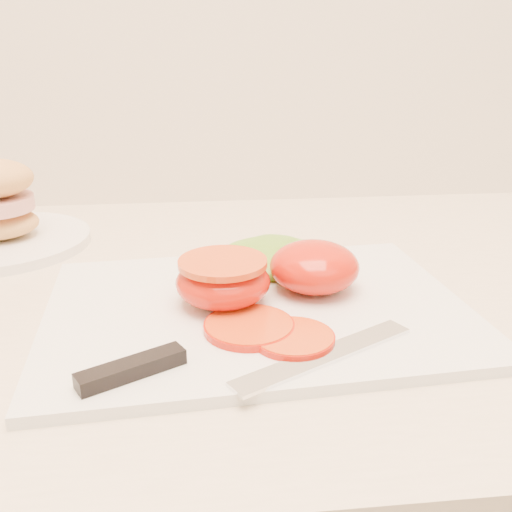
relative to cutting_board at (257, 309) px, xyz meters
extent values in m
cube|color=silver|center=(0.00, 0.00, 0.00)|extent=(0.41, 0.31, 0.01)
ellipsoid|color=red|center=(0.06, 0.03, 0.03)|extent=(0.09, 0.09, 0.05)
ellipsoid|color=red|center=(-0.03, 0.01, 0.03)|extent=(0.09, 0.09, 0.04)
cylinder|color=#C02900|center=(-0.03, 0.01, 0.05)|extent=(0.08, 0.08, 0.01)
cylinder|color=#D85726|center=(-0.01, -0.05, 0.01)|extent=(0.08, 0.08, 0.01)
cylinder|color=#D85726|center=(0.02, -0.07, 0.01)|extent=(0.07, 0.07, 0.01)
ellipsoid|color=#61A82C|center=(0.03, 0.09, 0.02)|extent=(0.14, 0.13, 0.03)
cube|color=silver|center=(0.04, -0.10, 0.01)|extent=(0.16, 0.10, 0.00)
cube|color=black|center=(-0.11, -0.11, 0.01)|extent=(0.08, 0.06, 0.01)
cylinder|color=white|center=(-0.30, 0.22, 0.00)|extent=(0.22, 0.22, 0.01)
camera|label=1|loc=(-0.05, -0.48, 0.24)|focal=40.00mm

